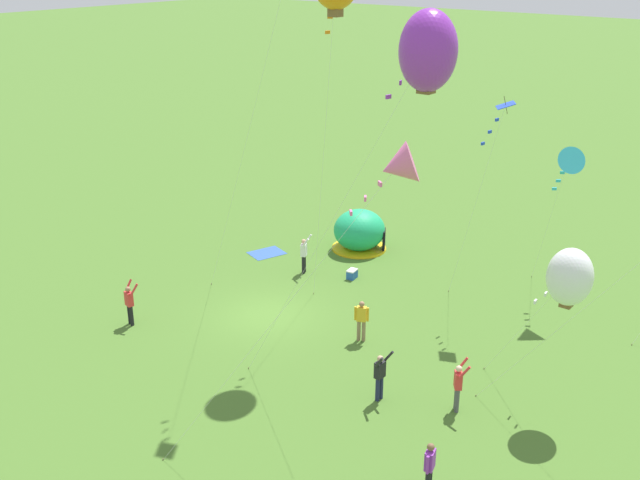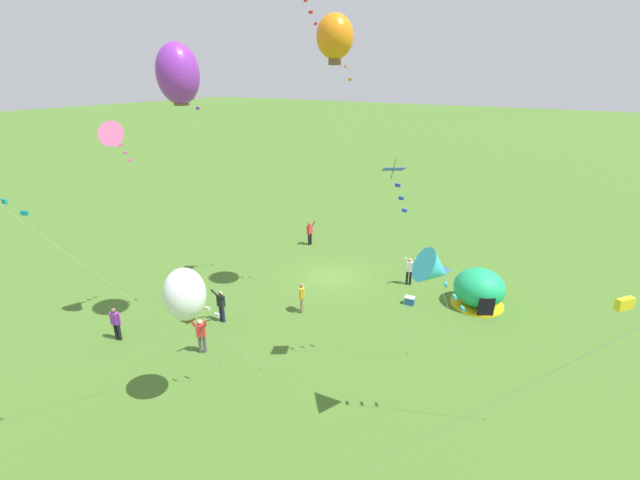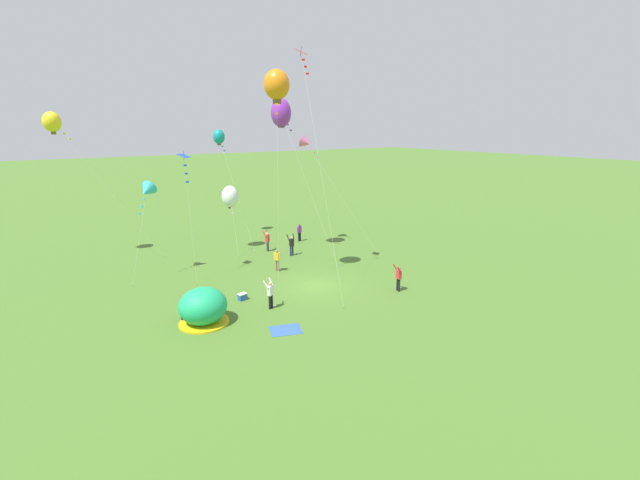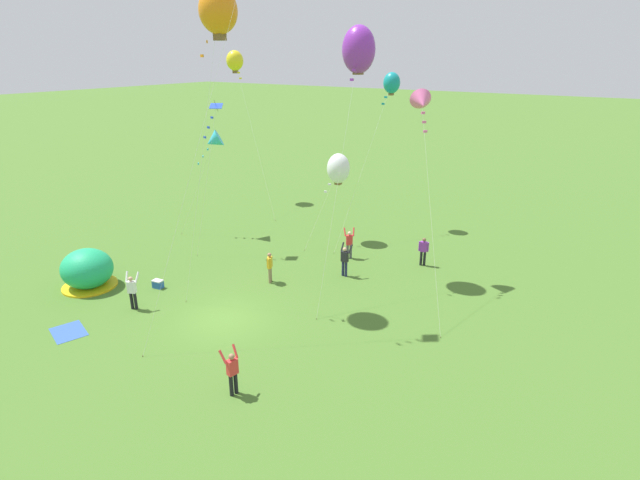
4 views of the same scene
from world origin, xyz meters
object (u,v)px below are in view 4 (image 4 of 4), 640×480
object	(u,v)px
cooler_box	(158,284)
kite_purple	(359,50)
popup_tent	(87,269)
person_flying_kite	(345,259)
person_far_back	(232,371)
kite_blue	(214,114)
kite_teal	(392,83)
kite_cyan	(213,141)
kite_orange	(218,11)
person_arms_raised	(132,290)
kite_pink	(422,102)
person_near_tent	(270,266)
kite_yellow	(235,61)
person_strolling	(349,243)
person_center_field	(423,250)
kite_white	(338,169)

from	to	relation	value
cooler_box	kite_purple	bearing A→B (deg)	46.35
popup_tent	person_flying_kite	xyz separation A→B (m)	(10.80, 8.57, 0.00)
person_far_back	person_flying_kite	world-z (taller)	same
popup_tent	person_far_back	world-z (taller)	popup_tent
popup_tent	kite_blue	bearing A→B (deg)	75.77
cooler_box	kite_teal	size ratio (longest dim) A/B	0.05
person_far_back	kite_cyan	size ratio (longest dim) A/B	0.27
kite_teal	kite_orange	xyz separation A→B (m)	(-1.51, -14.58, 3.58)
kite_orange	popup_tent	bearing A→B (deg)	-152.30
kite_blue	kite_purple	xyz separation A→B (m)	(8.65, 1.62, 3.51)
kite_orange	kite_purple	world-z (taller)	kite_orange
person_arms_raised	kite_pink	xyz separation A→B (m)	(9.70, 11.14, 8.42)
person_near_tent	person_flying_kite	distance (m)	4.17
popup_tent	kite_yellow	bearing A→B (deg)	105.48
popup_tent	kite_cyan	xyz separation A→B (m)	(-0.22, 10.20, 5.34)
person_arms_raised	kite_pink	bearing A→B (deg)	48.96
person_near_tent	kite_yellow	bearing A→B (deg)	135.99
person_arms_raised	kite_teal	size ratio (longest dim) A/B	0.18
cooler_box	kite_pink	size ratio (longest dim) A/B	0.06
person_strolling	kite_orange	size ratio (longest dim) A/B	0.13
person_far_back	person_arms_raised	xyz separation A→B (m)	(-8.51, 2.27, 0.00)
person_center_field	person_flying_kite	world-z (taller)	person_flying_kite
kite_orange	kite_pink	bearing A→B (deg)	46.63
person_center_field	kite_white	size ratio (longest dim) A/B	0.30
person_flying_kite	person_strolling	distance (m)	2.64
kite_orange	kite_purple	bearing A→B (deg)	58.98
popup_tent	person_center_field	world-z (taller)	popup_tent
person_arms_raised	kite_yellow	world-z (taller)	kite_yellow
person_flying_kite	kite_white	distance (m)	7.04
kite_pink	kite_orange	bearing A→B (deg)	-133.37
person_center_field	kite_orange	size ratio (longest dim) A/B	0.12
kite_yellow	kite_purple	world-z (taller)	kite_purple
kite_teal	person_near_tent	bearing A→B (deg)	-93.56
person_center_field	kite_teal	size ratio (longest dim) A/B	0.16
person_arms_raised	kite_pink	world-z (taller)	kite_pink
cooler_box	kite_white	bearing A→B (deg)	69.93
person_far_back	kite_cyan	bearing A→B (deg)	135.06
person_arms_raised	kite_teal	bearing A→B (deg)	76.41
kite_teal	kite_pink	distance (m)	9.12
cooler_box	kite_cyan	distance (m)	10.88
person_center_field	person_strolling	world-z (taller)	person_strolling
kite_pink	kite_blue	xyz separation A→B (m)	(-11.73, -2.70, -1.04)
person_strolling	kite_blue	distance (m)	11.02
kite_orange	kite_yellow	distance (m)	18.87
kite_cyan	kite_yellow	distance (m)	10.37
cooler_box	person_strolling	distance (m)	11.22
kite_teal	kite_blue	size ratio (longest dim) A/B	1.15
person_strolling	kite_purple	bearing A→B (deg)	-51.44
cooler_box	kite_yellow	world-z (taller)	kite_yellow
person_arms_raised	kite_yellow	size ratio (longest dim) A/B	0.16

